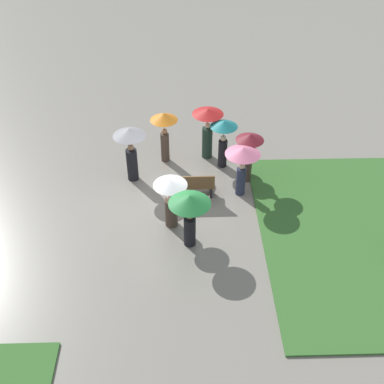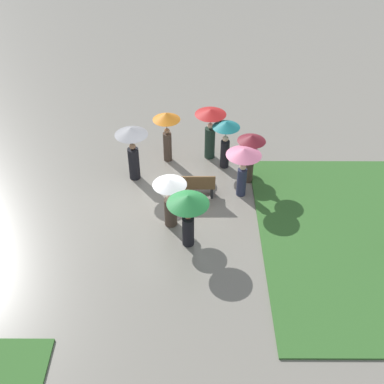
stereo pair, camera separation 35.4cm
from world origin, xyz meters
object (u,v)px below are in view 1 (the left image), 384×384
crowd_person_maroon (249,148)px  crowd_person_white (171,195)px  crowd_person_green (190,207)px  crowd_person_teal (223,135)px  crowd_person_grey (130,144)px  crowd_person_pink (242,159)px  crowd_person_red (208,125)px  park_bench (191,185)px  crowd_person_orange (164,126)px

crowd_person_maroon → crowd_person_white: (2.54, 2.18, -0.17)m
crowd_person_green → crowd_person_teal: size_ratio=0.99×
crowd_person_grey → crowd_person_pink: (-3.56, 0.90, -0.04)m
crowd_person_pink → crowd_person_red: crowd_person_red is taller
crowd_person_pink → crowd_person_red: 2.38m
crowd_person_pink → park_bench: bearing=112.9°
crowd_person_green → crowd_person_maroon: bearing=13.3°
crowd_person_grey → crowd_person_teal: (-3.09, -0.68, -0.14)m
crowd_person_teal → crowd_person_red: size_ratio=0.93×
crowd_person_green → crowd_person_maroon: 3.63m
crowd_person_pink → crowd_person_teal: (0.47, -1.58, -0.10)m
crowd_person_grey → crowd_person_maroon: bearing=-63.5°
crowd_person_teal → crowd_person_red: bearing=-59.3°
park_bench → crowd_person_orange: crowd_person_orange is taller
crowd_person_pink → crowd_person_maroon: bearing=-4.2°
crowd_person_grey → crowd_person_red: size_ratio=1.02×
crowd_person_maroon → crowd_person_pink: crowd_person_maroon is taller
crowd_person_grey → crowd_person_teal: size_ratio=1.10×
park_bench → crowd_person_green: size_ratio=0.83×
crowd_person_red → crowd_person_pink: bearing=-173.5°
crowd_person_grey → crowd_person_green: size_ratio=1.11×
crowd_person_maroon → crowd_person_orange: (2.78, -1.25, 0.11)m
crowd_person_green → crowd_person_pink: (-1.70, -2.30, -0.00)m
crowd_person_pink → crowd_person_white: crowd_person_pink is taller
crowd_person_maroon → crowd_person_pink: (0.30, 0.73, 0.07)m
crowd_person_teal → crowd_person_orange: 2.06m
park_bench → crowd_person_white: 1.61m
park_bench → crowd_person_green: crowd_person_green is taller
crowd_person_grey → park_bench: bearing=-88.8°
crowd_person_pink → crowd_person_teal: 1.65m
crowd_person_pink → crowd_person_orange: (2.48, -1.98, 0.04)m
crowd_person_green → crowd_person_orange: bearing=57.1°
park_bench → crowd_person_orange: size_ratio=0.78×
crowd_person_teal → crowd_person_orange: size_ratio=0.94×
crowd_person_grey → crowd_person_maroon: 3.87m
park_bench → crowd_person_red: bearing=-105.9°
crowd_person_orange → crowd_person_red: bearing=106.6°
park_bench → crowd_person_grey: size_ratio=0.75×
crowd_person_teal → crowd_person_orange: crowd_person_orange is taller
crowd_person_green → crowd_person_teal: (-1.24, -3.88, -0.10)m
park_bench → crowd_person_pink: crowd_person_pink is taller
crowd_person_white → crowd_person_pink: bearing=-152.1°
crowd_person_pink → crowd_person_white: (2.24, 1.45, -0.24)m
park_bench → crowd_person_teal: (-1.15, -1.71, 0.83)m
park_bench → crowd_person_maroon: bearing=-156.3°
crowd_person_green → crowd_person_red: bearing=37.6°
park_bench → crowd_person_green: (0.09, 2.17, 0.93)m
park_bench → crowd_person_red: 2.54m
park_bench → crowd_person_white: crowd_person_white is taller
crowd_person_grey → crowd_person_orange: bearing=-16.0°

